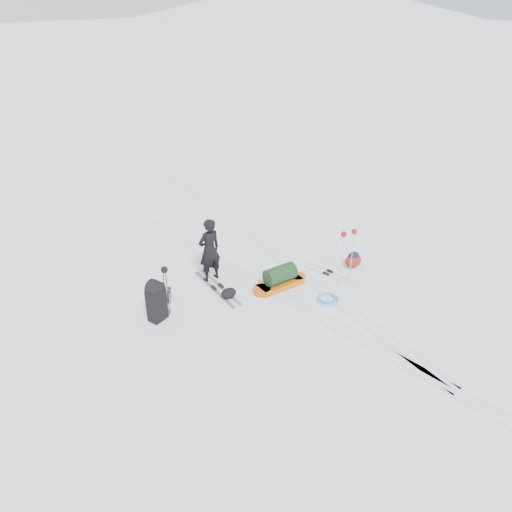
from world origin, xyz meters
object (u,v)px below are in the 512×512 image
Objects in this scene: skier at (209,250)px; expedition_rucksack at (157,300)px; pulk_sled at (280,279)px; ski_poles_black at (165,276)px.

expedition_rucksack is (-1.80, -0.60, -0.37)m from skier.
ski_poles_black is at bearing 170.58° from pulk_sled.
skier is 1.09× the size of pulk_sled.
pulk_sled is 1.22× the size of ski_poles_black.
skier reaches higher than expedition_rucksack.
expedition_rucksack is at bearing 170.73° from pulk_sled.
ski_poles_black is (0.22, -0.05, 0.55)m from expedition_rucksack.
ski_poles_black is at bearing -29.68° from expedition_rucksack.
skier reaches higher than ski_poles_black.
skier is 1.93m from expedition_rucksack.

